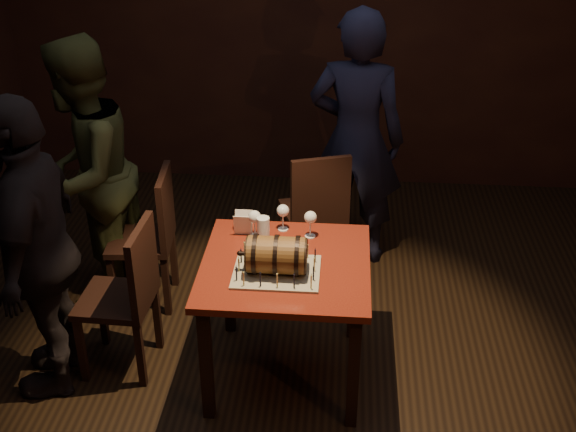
{
  "coord_description": "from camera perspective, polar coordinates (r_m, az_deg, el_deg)",
  "views": [
    {
      "loc": [
        0.32,
        -3.35,
        2.82
      ],
      "look_at": [
        0.03,
        0.05,
        0.95
      ],
      "focal_mm": 45.0,
      "sensor_mm": 36.0,
      "label": 1
    }
  ],
  "objects": [
    {
      "name": "room_shell",
      "position": [
        3.65,
        -0.61,
        5.85
      ],
      "size": [
        5.04,
        5.04,
        2.8
      ],
      "color": "black",
      "rests_on": "ground"
    },
    {
      "name": "pub_table",
      "position": [
        3.91,
        -0.2,
        -5.09
      ],
      "size": [
        0.9,
        0.9,
        0.75
      ],
      "color": "#55150E",
      "rests_on": "ground"
    },
    {
      "name": "cake_board",
      "position": [
        3.77,
        -0.9,
        -4.44
      ],
      "size": [
        0.45,
        0.35,
        0.01
      ],
      "primitive_type": "cube",
      "color": "gray",
      "rests_on": "pub_table"
    },
    {
      "name": "barrel_cake",
      "position": [
        3.71,
        -0.93,
        -3.1
      ],
      "size": [
        0.36,
        0.21,
        0.21
      ],
      "color": "brown",
      "rests_on": "cake_board"
    },
    {
      "name": "birthday_candles",
      "position": [
        3.74,
        -0.91,
        -3.85
      ],
      "size": [
        0.4,
        0.3,
        0.09
      ],
      "color": "#E2DC87",
      "rests_on": "cake_board"
    },
    {
      "name": "wine_glass_left",
      "position": [
        4.05,
        -2.66,
        -0.15
      ],
      "size": [
        0.07,
        0.07,
        0.16
      ],
      "color": "silver",
      "rests_on": "pub_table"
    },
    {
      "name": "wine_glass_mid",
      "position": [
        4.1,
        -0.4,
        0.33
      ],
      "size": [
        0.07,
        0.07,
        0.16
      ],
      "color": "silver",
      "rests_on": "pub_table"
    },
    {
      "name": "wine_glass_right",
      "position": [
        4.04,
        1.78,
        -0.2
      ],
      "size": [
        0.07,
        0.07,
        0.16
      ],
      "color": "silver",
      "rests_on": "pub_table"
    },
    {
      "name": "pint_of_ale",
      "position": [
        4.01,
        -1.97,
        -1.12
      ],
      "size": [
        0.07,
        0.07,
        0.15
      ],
      "color": "silver",
      "rests_on": "pub_table"
    },
    {
      "name": "menu_card",
      "position": [
        4.1,
        -3.57,
        -0.6
      ],
      "size": [
        0.1,
        0.05,
        0.13
      ],
      "primitive_type": null,
      "color": "white",
      "rests_on": "pub_table"
    },
    {
      "name": "chair_back",
      "position": [
        4.89,
        2.24,
        0.67
      ],
      "size": [
        0.51,
        0.51,
        0.93
      ],
      "color": "black",
      "rests_on": "ground"
    },
    {
      "name": "chair_left_rear",
      "position": [
        4.68,
        -10.68,
        -1.19
      ],
      "size": [
        0.43,
        0.43,
        0.93
      ],
      "color": "black",
      "rests_on": "ground"
    },
    {
      "name": "chair_left_front",
      "position": [
        4.14,
        -12.5,
        -5.77
      ],
      "size": [
        0.42,
        0.42,
        0.93
      ],
      "color": "black",
      "rests_on": "ground"
    },
    {
      "name": "person_back",
      "position": [
        4.98,
        5.41,
        6.03
      ],
      "size": [
        0.73,
        0.54,
        1.82
      ],
      "primitive_type": "imported",
      "rotation": [
        0.0,
        0.0,
        2.97
      ],
      "color": "black",
      "rests_on": "ground"
    },
    {
      "name": "person_left_rear",
      "position": [
        4.71,
        -15.79,
        3.17
      ],
      "size": [
        0.8,
        0.95,
        1.74
      ],
      "primitive_type": "imported",
      "rotation": [
        0.0,
        0.0,
        -1.74
      ],
      "color": "#3E4221",
      "rests_on": "ground"
    },
    {
      "name": "person_left_front",
      "position": [
        3.99,
        -19.06,
        -2.52
      ],
      "size": [
        0.51,
        1.04,
        1.71
      ],
      "primitive_type": "imported",
      "rotation": [
        0.0,
        0.0,
        -1.47
      ],
      "color": "black",
      "rests_on": "ground"
    }
  ]
}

